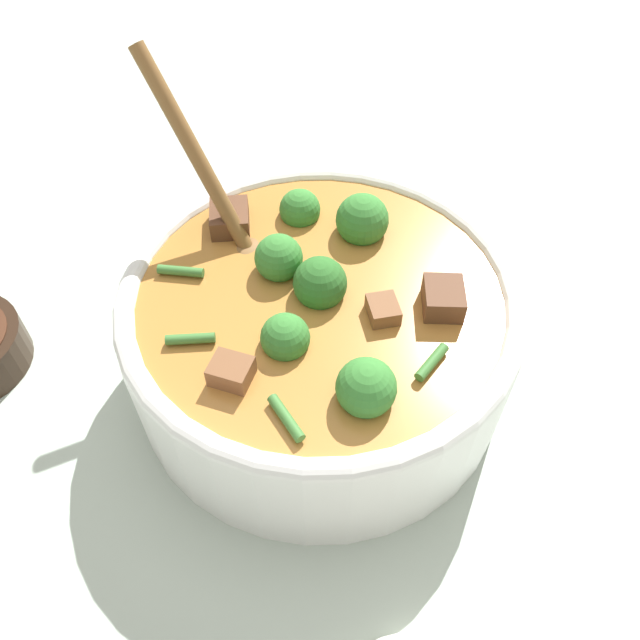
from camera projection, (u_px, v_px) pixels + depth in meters
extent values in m
plane|color=#ADBCAD|center=(320.00, 371.00, 0.53)|extent=(4.00, 4.00, 0.00)
cylinder|color=white|center=(320.00, 336.00, 0.49)|extent=(0.30, 0.30, 0.10)
torus|color=white|center=(320.00, 294.00, 0.45)|extent=(0.30, 0.30, 0.02)
cylinder|color=#B27533|center=(320.00, 321.00, 0.48)|extent=(0.27, 0.27, 0.06)
sphere|color=#2D6B28|center=(327.00, 283.00, 0.44)|extent=(0.04, 0.04, 0.04)
cylinder|color=#6B9956|center=(326.00, 310.00, 0.47)|extent=(0.01, 0.01, 0.02)
sphere|color=#387F33|center=(300.00, 209.00, 0.50)|extent=(0.03, 0.03, 0.03)
cylinder|color=#6B9956|center=(301.00, 232.00, 0.52)|extent=(0.01, 0.01, 0.02)
sphere|color=#387F33|center=(368.00, 222.00, 0.48)|extent=(0.04, 0.04, 0.04)
cylinder|color=#6B9956|center=(366.00, 250.00, 0.51)|extent=(0.01, 0.01, 0.02)
sphere|color=#387F33|center=(279.00, 258.00, 0.46)|extent=(0.04, 0.04, 0.04)
cylinder|color=#6B9956|center=(280.00, 282.00, 0.48)|extent=(0.01, 0.01, 0.02)
sphere|color=#387F33|center=(280.00, 335.00, 0.42)|extent=(0.03, 0.03, 0.03)
cylinder|color=#6B9956|center=(281.00, 357.00, 0.44)|extent=(0.01, 0.01, 0.02)
sphere|color=#387F33|center=(366.00, 388.00, 0.39)|extent=(0.04, 0.04, 0.04)
cylinder|color=#6B9956|center=(364.00, 412.00, 0.41)|extent=(0.01, 0.01, 0.02)
cube|color=brown|center=(382.00, 314.00, 0.43)|extent=(0.03, 0.03, 0.02)
cube|color=brown|center=(443.00, 301.00, 0.44)|extent=(0.04, 0.04, 0.02)
cube|color=brown|center=(232.00, 373.00, 0.40)|extent=(0.03, 0.03, 0.02)
cube|color=brown|center=(230.00, 223.00, 0.50)|extent=(0.05, 0.04, 0.03)
cylinder|color=#3D7533|center=(286.00, 418.00, 0.38)|extent=(0.02, 0.03, 0.01)
cylinder|color=#3D7533|center=(181.00, 271.00, 0.46)|extent=(0.02, 0.03, 0.01)
cylinder|color=#3D7533|center=(190.00, 339.00, 0.42)|extent=(0.02, 0.03, 0.01)
cylinder|color=#3D7533|center=(432.00, 362.00, 0.41)|extent=(0.03, 0.01, 0.01)
ellipsoid|color=brown|center=(248.00, 251.00, 0.49)|extent=(0.04, 0.03, 0.01)
cylinder|color=brown|center=(196.00, 154.00, 0.46)|extent=(0.04, 0.10, 0.14)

